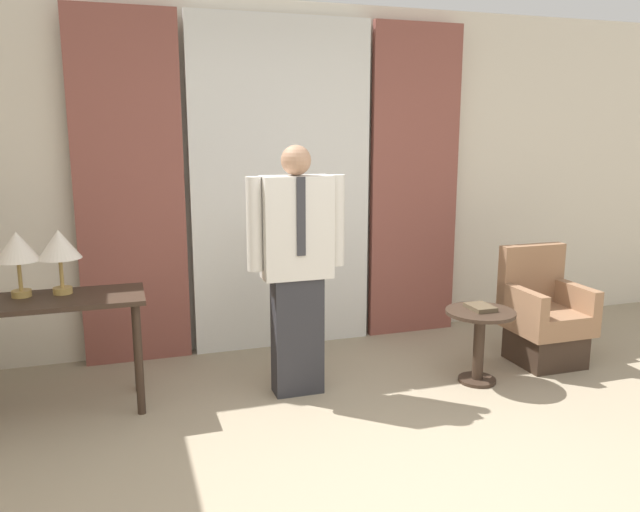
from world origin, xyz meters
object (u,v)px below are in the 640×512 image
at_px(side_table, 479,334).
at_px(table_lamp_right, 59,246).
at_px(person, 297,263).
at_px(desk, 43,318).
at_px(book, 480,307).
at_px(armchair, 543,319).
at_px(table_lamp_left, 17,249).

bearing_deg(side_table, table_lamp_right, 169.83).
bearing_deg(person, table_lamp_right, 169.97).
height_order(desk, book, desk).
distance_m(desk, armchair, 3.49).
height_order(side_table, book, book).
bearing_deg(desk, person, -5.98).
bearing_deg(armchair, desk, 176.83).
bearing_deg(person, side_table, -10.34).
bearing_deg(table_lamp_right, desk, -141.93).
relative_size(desk, armchair, 1.37).
distance_m(desk, side_table, 2.84).
height_order(table_lamp_right, book, table_lamp_right).
distance_m(desk, table_lamp_left, 0.45).
height_order(desk, table_lamp_right, table_lamp_right).
height_order(armchair, book, armchair).
xyz_separation_m(side_table, book, (0.01, 0.03, 0.18)).
xyz_separation_m(desk, table_lamp_left, (-0.12, 0.09, 0.42)).
bearing_deg(book, desk, 172.65).
relative_size(table_lamp_right, book, 1.98).
bearing_deg(table_lamp_left, table_lamp_right, 0.00).
relative_size(desk, side_table, 2.31).
relative_size(table_lamp_left, armchair, 0.46).
distance_m(armchair, book, 0.71).
relative_size(armchair, book, 4.31).
bearing_deg(person, book, -9.03).
bearing_deg(side_table, desk, 172.07).
height_order(table_lamp_right, armchair, table_lamp_right).
xyz_separation_m(table_lamp_left, side_table, (2.91, -0.48, -0.68)).
xyz_separation_m(table_lamp_right, person, (1.44, -0.25, -0.15)).
bearing_deg(side_table, table_lamp_left, 170.63).
bearing_deg(armchair, person, 179.12).
relative_size(table_lamp_left, table_lamp_right, 1.00).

